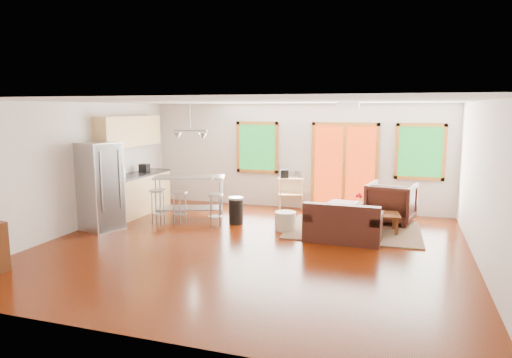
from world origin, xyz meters
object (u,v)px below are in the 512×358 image
(rug, at_px, (353,230))
(coffee_table, at_px, (374,216))
(island, at_px, (190,190))
(ottoman, at_px, (342,211))
(loveseat, at_px, (343,225))
(armchair, at_px, (391,201))
(kitchen_cart, at_px, (290,182))
(refrigerator, at_px, (100,186))

(rug, relative_size, coffee_table, 2.51)
(coffee_table, bearing_deg, island, -177.92)
(island, bearing_deg, ottoman, 16.11)
(rug, distance_m, coffee_table, 0.52)
(loveseat, xyz_separation_m, ottoman, (-0.22, 1.60, -0.09))
(armchair, relative_size, island, 0.59)
(kitchen_cart, bearing_deg, armchair, -16.28)
(coffee_table, relative_size, armchair, 1.08)
(loveseat, distance_m, coffee_table, 0.96)
(armchair, xyz_separation_m, kitchen_cart, (-2.44, 0.71, 0.18))
(ottoman, height_order, refrigerator, refrigerator)
(rug, xyz_separation_m, kitchen_cart, (-1.74, 1.61, 0.66))
(refrigerator, height_order, island, refrigerator)
(ottoman, xyz_separation_m, kitchen_cart, (-1.40, 0.82, 0.47))
(rug, height_order, island, island)
(ottoman, relative_size, refrigerator, 0.34)
(coffee_table, height_order, kitchen_cart, kitchen_cart)
(loveseat, height_order, coffee_table, loveseat)
(rug, relative_size, refrigerator, 1.47)
(ottoman, distance_m, refrigerator, 5.22)
(island, height_order, kitchen_cart, kitchen_cart)
(coffee_table, height_order, armchair, armchair)
(rug, height_order, coffee_table, coffee_table)
(armchair, bearing_deg, loveseat, 75.52)
(loveseat, height_order, ottoman, loveseat)
(ottoman, height_order, island, island)
(loveseat, height_order, armchair, armchair)
(armchair, height_order, ottoman, armchair)
(armchair, xyz_separation_m, refrigerator, (-5.67, -2.40, 0.41))
(loveseat, xyz_separation_m, refrigerator, (-4.86, -0.69, 0.60))
(rug, distance_m, refrigerator, 5.27)
(island, bearing_deg, armchair, 13.70)
(coffee_table, distance_m, kitchen_cart, 2.71)
(loveseat, relative_size, kitchen_cart, 1.44)
(rug, bearing_deg, armchair, 52.14)
(coffee_table, xyz_separation_m, refrigerator, (-5.38, -1.49, 0.56))
(island, bearing_deg, rug, 2.37)
(island, bearing_deg, kitchen_cart, 43.22)
(coffee_table, distance_m, armchair, 0.96)
(coffee_table, distance_m, island, 4.04)
(coffee_table, height_order, refrigerator, refrigerator)
(ottoman, bearing_deg, rug, -67.39)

